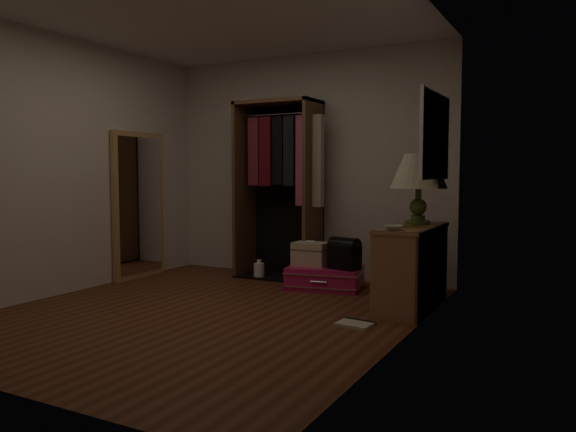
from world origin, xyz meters
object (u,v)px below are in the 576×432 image
(train_case, at_px, (311,254))
(table_lamp, at_px, (419,173))
(black_bag, at_px, (344,253))
(floor_mirror, at_px, (139,205))
(open_wardrobe, at_px, (282,173))
(white_jug, at_px, (259,270))
(pink_suitcase, at_px, (325,277))
(console_bookshelf, at_px, (412,264))

(train_case, xyz_separation_m, table_lamp, (1.21, -0.22, 0.86))
(train_case, height_order, black_bag, black_bag)
(floor_mirror, distance_m, table_lamp, 3.27)
(open_wardrobe, xyz_separation_m, white_jug, (-0.22, -0.17, -1.13))
(train_case, distance_m, black_bag, 0.41)
(pink_suitcase, distance_m, train_case, 0.29)
(console_bookshelf, distance_m, pink_suitcase, 1.16)
(pink_suitcase, bearing_deg, white_jug, 159.13)
(console_bookshelf, relative_size, pink_suitcase, 1.29)
(floor_mirror, height_order, white_jug, floor_mirror)
(black_bag, height_order, table_lamp, table_lamp)
(pink_suitcase, distance_m, table_lamp, 1.55)
(table_lamp, bearing_deg, black_bag, 167.29)
(floor_mirror, distance_m, train_case, 2.13)
(black_bag, bearing_deg, floor_mirror, -159.15)
(open_wardrobe, bearing_deg, white_jug, -142.00)
(train_case, bearing_deg, table_lamp, -11.68)
(white_jug, bearing_deg, open_wardrobe, 38.00)
(console_bookshelf, bearing_deg, table_lamp, 89.18)
(console_bookshelf, bearing_deg, floor_mirror, -179.46)
(floor_mirror, height_order, table_lamp, floor_mirror)
(floor_mirror, height_order, pink_suitcase, floor_mirror)
(floor_mirror, relative_size, black_bag, 5.02)
(console_bookshelf, height_order, open_wardrobe, open_wardrobe)
(train_case, bearing_deg, floor_mirror, -169.91)
(open_wardrobe, xyz_separation_m, train_case, (0.54, -0.36, -0.86))
(open_wardrobe, relative_size, pink_suitcase, 2.36)
(floor_mirror, xyz_separation_m, train_case, (2.03, 0.41, -0.49))
(table_lamp, bearing_deg, white_jug, 168.20)
(floor_mirror, height_order, black_bag, floor_mirror)
(open_wardrobe, height_order, white_jug, open_wardrobe)
(floor_mirror, bearing_deg, pink_suitcase, 11.33)
(console_bookshelf, xyz_separation_m, pink_suitcase, (-1.05, 0.41, -0.28))
(black_bag, relative_size, table_lamp, 0.52)
(open_wardrobe, distance_m, train_case, 1.08)
(white_jug, bearing_deg, table_lamp, -11.80)
(train_case, bearing_deg, open_wardrobe, 144.96)
(table_lamp, bearing_deg, train_case, 169.64)
(white_jug, bearing_deg, pink_suitcase, -10.01)
(open_wardrobe, distance_m, pink_suitcase, 1.34)
(table_lamp, bearing_deg, floor_mirror, -176.66)
(pink_suitcase, distance_m, black_bag, 0.39)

